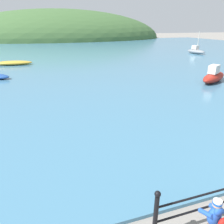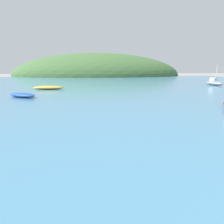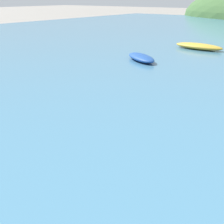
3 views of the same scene
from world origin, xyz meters
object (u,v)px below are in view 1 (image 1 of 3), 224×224
(child_in_coat, at_px, (215,218))
(boat_far_right, at_px, (14,63))
(boat_mid_harbor, at_px, (196,51))
(boat_red_dinghy, at_px, (214,76))

(child_in_coat, relative_size, boat_far_right, 0.26)
(boat_mid_harbor, distance_m, boat_far_right, 24.18)
(child_in_coat, xyz_separation_m, boat_far_right, (-5.33, 22.56, -0.30))
(child_in_coat, distance_m, boat_red_dinghy, 13.69)
(boat_red_dinghy, distance_m, boat_far_right, 19.00)
(boat_red_dinghy, xyz_separation_m, boat_far_right, (-14.44, 12.34, -0.19))
(child_in_coat, bearing_deg, boat_far_right, 103.30)
(boat_mid_harbor, bearing_deg, boat_far_right, -175.28)
(boat_mid_harbor, xyz_separation_m, boat_far_right, (-24.09, -1.99, -0.16))
(child_in_coat, bearing_deg, boat_red_dinghy, 48.29)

